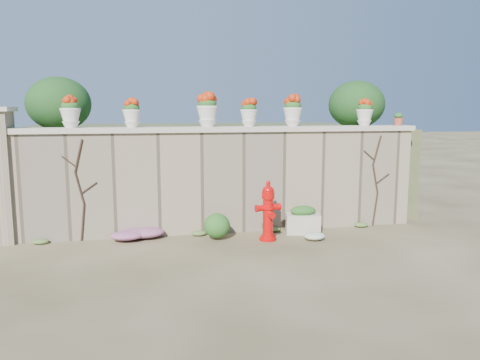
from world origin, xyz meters
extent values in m
plane|color=#483C24|center=(0.00, 0.00, 0.00)|extent=(80.00, 80.00, 0.00)
cube|color=#8C7B5D|center=(0.00, 1.80, 1.00)|extent=(8.00, 0.40, 2.00)
cube|color=beige|center=(0.00, 1.80, 2.05)|extent=(8.10, 0.52, 0.10)
cube|color=#384C23|center=(0.00, 5.00, 1.00)|extent=(9.00, 6.00, 2.00)
ellipsoid|color=#143814|center=(-3.20, 3.00, 2.55)|extent=(1.30, 1.30, 1.10)
ellipsoid|color=#143814|center=(3.40, 3.00, 2.55)|extent=(1.30, 1.30, 1.10)
cylinder|color=black|center=(-2.66, 1.58, 0.35)|extent=(0.12, 0.04, 0.70)
cylinder|color=black|center=(-2.69, 1.58, 1.00)|extent=(0.17, 0.04, 0.61)
cylinder|color=black|center=(-2.67, 1.58, 1.60)|extent=(0.18, 0.04, 0.61)
cylinder|color=black|center=(-2.52, 1.58, 1.00)|extent=(0.30, 0.02, 0.22)
cylinder|color=black|center=(-2.85, 1.58, 1.50)|extent=(0.25, 0.02, 0.21)
cylinder|color=black|center=(3.24, 1.58, 0.35)|extent=(0.12, 0.04, 0.70)
cylinder|color=black|center=(3.22, 1.58, 1.00)|extent=(0.17, 0.04, 0.61)
cylinder|color=black|center=(3.23, 1.58, 1.60)|extent=(0.18, 0.04, 0.61)
cylinder|color=black|center=(3.38, 1.58, 1.00)|extent=(0.30, 0.02, 0.22)
cylinder|color=black|center=(3.05, 1.58, 1.50)|extent=(0.25, 0.02, 0.21)
cylinder|color=red|center=(0.73, 0.94, 0.03)|extent=(0.32, 0.32, 0.06)
cylinder|color=red|center=(0.73, 0.94, 0.45)|extent=(0.19, 0.19, 0.70)
cylinder|color=red|center=(0.73, 0.94, 0.62)|extent=(0.24, 0.24, 0.05)
cylinder|color=red|center=(0.73, 0.94, 0.86)|extent=(0.24, 0.24, 0.14)
ellipsoid|color=red|center=(0.73, 0.94, 0.97)|extent=(0.22, 0.22, 0.16)
cylinder|color=red|center=(0.73, 0.94, 1.07)|extent=(0.08, 0.08, 0.11)
cylinder|color=red|center=(0.58, 0.92, 0.62)|extent=(0.18, 0.14, 0.11)
cylinder|color=red|center=(0.89, 0.97, 0.62)|extent=(0.18, 0.14, 0.11)
cylinder|color=red|center=(0.75, 0.82, 0.51)|extent=(0.12, 0.13, 0.10)
cube|color=beige|center=(1.54, 1.30, 0.19)|extent=(0.73, 0.52, 0.39)
ellipsoid|color=#1E5119|center=(1.54, 1.30, 0.45)|extent=(0.56, 0.41, 0.20)
ellipsoid|color=#1E5119|center=(-0.16, 1.21, 0.30)|extent=(0.64, 0.57, 0.61)
ellipsoid|color=#CF29B4|center=(-1.67, 1.43, 0.14)|extent=(1.03, 0.69, 0.27)
ellipsoid|color=white|center=(1.65, 0.76, 0.09)|extent=(0.51, 0.41, 0.18)
ellipsoid|color=#1E5119|center=(-2.81, 1.80, 2.50)|extent=(0.32, 0.32, 0.19)
ellipsoid|color=#B92C0B|center=(-2.81, 1.80, 2.58)|extent=(0.28, 0.28, 0.20)
ellipsoid|color=#1E5119|center=(-1.71, 1.80, 2.47)|extent=(0.30, 0.30, 0.18)
ellipsoid|color=#B92C0B|center=(-1.71, 1.80, 2.54)|extent=(0.26, 0.26, 0.19)
ellipsoid|color=#1E5119|center=(-0.27, 1.80, 2.55)|extent=(0.36, 0.36, 0.22)
ellipsoid|color=#B92C0B|center=(-0.27, 1.80, 2.64)|extent=(0.32, 0.32, 0.23)
ellipsoid|color=#1E5119|center=(0.55, 1.80, 2.47)|extent=(0.30, 0.30, 0.18)
ellipsoid|color=#B92C0B|center=(0.55, 1.80, 2.55)|extent=(0.26, 0.26, 0.19)
ellipsoid|color=#1E5119|center=(1.46, 1.80, 2.52)|extent=(0.33, 0.33, 0.20)
ellipsoid|color=#B92C0B|center=(1.46, 1.80, 2.60)|extent=(0.29, 0.29, 0.21)
ellipsoid|color=#1E5119|center=(3.02, 1.80, 2.47)|extent=(0.30, 0.30, 0.18)
ellipsoid|color=#B92C0B|center=(3.02, 1.80, 2.55)|extent=(0.26, 0.26, 0.19)
ellipsoid|color=#1E5119|center=(3.80, 1.80, 2.30)|extent=(0.18, 0.18, 0.12)
camera|label=1|loc=(-1.48, -7.31, 2.42)|focal=35.00mm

